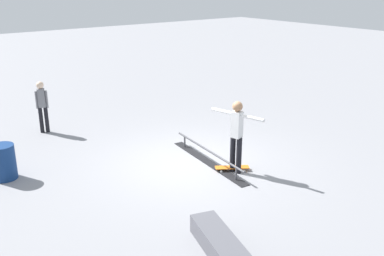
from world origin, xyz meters
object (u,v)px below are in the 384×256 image
bystander_grey_shirt (42,104)px  trash_bin (3,162)px  grind_rail (208,157)px  skater_main (237,132)px  skateboard_main (232,167)px

bystander_grey_shirt → trash_bin: bearing=76.6°
grind_rail → skater_main: 1.19m
skater_main → skateboard_main: size_ratio=2.21×
skater_main → trash_bin: bearing=-137.0°
grind_rail → bystander_grey_shirt: bearing=34.4°
skateboard_main → bystander_grey_shirt: 5.98m
skater_main → skateboard_main: 0.93m
trash_bin → skater_main: bearing=-123.5°
skateboard_main → bystander_grey_shirt: bystander_grey_shirt is taller
skater_main → skateboard_main: bearing=167.7°
bystander_grey_shirt → trash_bin: bystander_grey_shirt is taller
bystander_grey_shirt → grind_rail: bearing=139.7°
skateboard_main → grind_rail: bearing=-45.1°
grind_rail → trash_bin: trash_bin is taller
skater_main → grind_rail: bearing=176.8°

